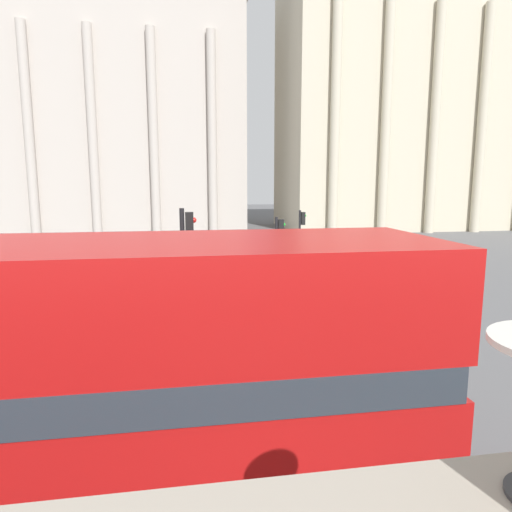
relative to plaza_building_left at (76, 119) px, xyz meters
name	(u,v)px	position (x,y,z in m)	size (l,w,h in m)	color
plaza_building_left	(76,119)	(0.00, 0.00, 0.00)	(36.17, 14.71, 23.24)	#BCB2A8
plaza_building_right	(425,108)	(37.18, -6.39, 1.12)	(31.15, 13.24, 25.50)	beige
traffic_light_near	(186,266)	(11.07, -42.23, -8.91)	(0.42, 0.24, 4.18)	black
traffic_light_mid	(278,247)	(14.73, -36.28, -9.33)	(0.42, 0.24, 3.48)	black
traffic_light_far	(301,231)	(17.49, -29.45, -9.43)	(0.42, 0.24, 3.32)	black
car_maroon	(166,257)	(10.09, -28.04, -10.92)	(4.20, 1.93, 1.35)	black
pedestrian_black	(214,287)	(12.11, -37.15, -10.64)	(0.32, 0.32, 1.71)	#282B33
pedestrian_grey	(210,267)	(12.19, -33.51, -10.58)	(0.32, 0.32, 1.80)	#282B33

